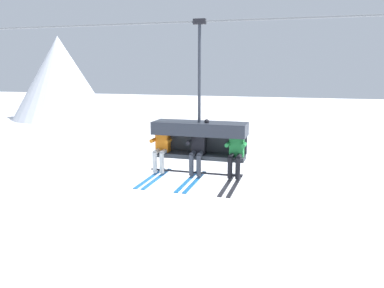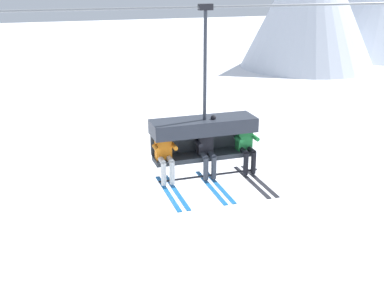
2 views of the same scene
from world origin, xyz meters
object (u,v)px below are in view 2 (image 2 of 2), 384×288
Objects in this scene: chairlift_chair at (203,131)px; skier_orange at (165,153)px; skier_green at (246,144)px; skier_black at (207,147)px.

skier_orange is (-0.90, -0.22, -0.32)m from chairlift_chair.
skier_green is (1.81, 0.00, 0.00)m from skier_orange.
chairlift_chair is 0.37m from skier_black.
chairlift_chair reaches higher than skier_black.
skier_black is at bearing 0.43° from skier_orange.
chairlift_chair is at bearing 13.73° from skier_orange.
skier_orange is 1.00× the size of skier_black.
skier_black is at bearing -89.11° from chairlift_chair.
skier_black reaches higher than skier_green.
skier_black is (0.91, 0.01, 0.02)m from skier_orange.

